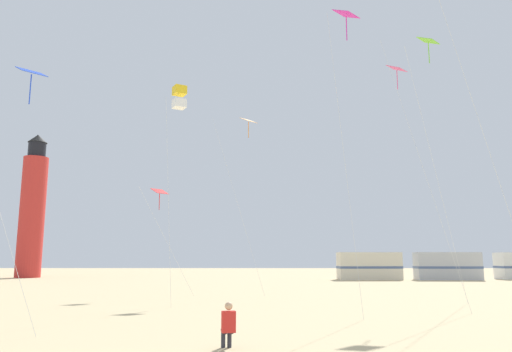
# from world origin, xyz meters

# --- Properties ---
(kite_flyer_standing) EXTENTS (0.41, 0.55, 1.16)m
(kite_flyer_standing) POSITION_xyz_m (0.68, 5.86, 0.61)
(kite_flyer_standing) COLOR red
(kite_flyer_standing) RESTS_ON ground
(kite_diamond_blue) EXTENTS (3.42, 2.39, 8.97)m
(kite_diamond_blue) POSITION_xyz_m (-6.62, 9.37, 8.40)
(kite_diamond_blue) COLOR silver
(kite_diamond_blue) RESTS_ON ground
(kite_diamond_magenta) EXTENTS (1.45, 1.45, 12.72)m
(kite_diamond_magenta) POSITION_xyz_m (5.14, 12.49, 11.89)
(kite_diamond_magenta) COLOR silver
(kite_diamond_magenta) RESTS_ON ground
(kite_diamond_scarlet) EXTENTS (3.18, 3.03, 6.64)m
(kite_diamond_scarlet) POSITION_xyz_m (-4.89, 23.71, 6.20)
(kite_diamond_scarlet) COLOR silver
(kite_diamond_scarlet) RESTS_ON ground
(kite_diamond_rainbow) EXTENTS (3.46, 3.46, 12.75)m
(kite_diamond_rainbow) POSITION_xyz_m (9.14, 18.53, 11.89)
(kite_diamond_rainbow) COLOR silver
(kite_diamond_rainbow) RESTS_ON ground
(kite_box_gold) EXTENTS (1.10, 1.10, 10.85)m
(kite_box_gold) POSITION_xyz_m (-2.61, 16.75, 10.25)
(kite_box_gold) COLOR silver
(kite_box_gold) RESTS_ON ground
(kite_diamond_orange) EXTENTS (3.43, 2.98, 11.56)m
(kite_diamond_orange) POSITION_xyz_m (0.64, 24.58, 10.81)
(kite_diamond_orange) COLOR silver
(kite_diamond_orange) RESTS_ON ground
(kite_diamond_lime) EXTENTS (3.09, 3.09, 13.25)m
(kite_diamond_lime) POSITION_xyz_m (9.85, 16.14, 12.35)
(kite_diamond_lime) COLOR silver
(kite_diamond_lime) RESTS_ON ground
(lighthouse_distant) EXTENTS (2.80, 2.80, 16.80)m
(lighthouse_distant) POSITION_xyz_m (-25.18, 49.43, 7.84)
(lighthouse_distant) COLOR red
(lighthouse_distant) RESTS_ON ground
(rv_van_cream) EXTENTS (6.55, 2.66, 2.80)m
(rv_van_cream) POSITION_xyz_m (12.79, 44.74, 1.39)
(rv_van_cream) COLOR beige
(rv_van_cream) RESTS_ON ground
(rv_van_silver) EXTENTS (6.53, 2.62, 2.80)m
(rv_van_silver) POSITION_xyz_m (20.76, 44.34, 1.39)
(rv_van_silver) COLOR #B7BABF
(rv_van_silver) RESTS_ON ground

